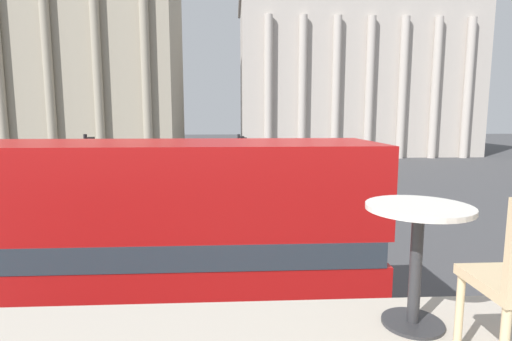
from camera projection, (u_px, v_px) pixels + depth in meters
The scene contains 13 objects.
double_decker_bus at pixel (76, 242), 7.57m from camera, with size 11.34×2.65×4.30m.
cafe_dining_table at pixel (417, 238), 2.31m from camera, with size 0.60×0.60×0.73m.
plaza_building_left at pixel (70, 66), 44.09m from camera, with size 24.12×11.29×20.47m.
plaza_building_right at pixel (352, 79), 50.44m from camera, with size 28.57×14.08×18.65m.
traffic_light_near at pixel (90, 176), 13.90m from camera, with size 0.42×0.24×4.16m.
traffic_light_mid at pixel (240, 161), 20.01m from camera, with size 0.42×0.24×3.87m.
traffic_light_far at pixel (244, 153), 27.33m from camera, with size 0.42×0.24×3.41m.
car_navy at pixel (261, 169), 30.48m from camera, with size 4.20×1.93×1.35m.
car_silver at pixel (217, 185), 23.67m from camera, with size 4.20×1.93×1.35m.
pedestrian_olive at pixel (117, 213), 16.02m from camera, with size 0.32×0.32×1.60m.
pedestrian_grey at pixel (206, 171), 27.46m from camera, with size 0.32×0.32×1.73m.
pedestrian_blue at pixel (309, 174), 25.76m from camera, with size 0.32×0.32×1.76m.
pedestrian_white at pixel (148, 159), 34.39m from camera, with size 0.32×0.32×1.81m.
Camera 1 is at (-0.07, -2.54, 4.79)m, focal length 28.00 mm.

